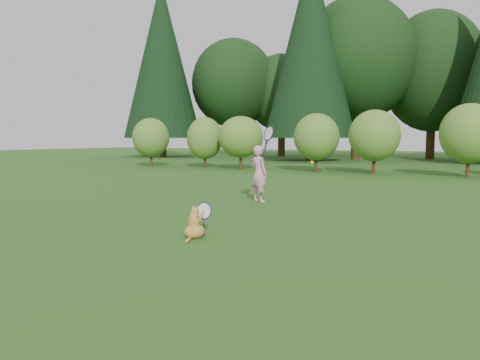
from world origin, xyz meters
The scene contains 6 objects.
ground centered at (0.00, 0.00, 0.00)m, with size 100.00×100.00×0.00m, color #285317.
shrub_row centered at (0.00, 13.00, 1.40)m, with size 28.00×3.00×2.80m, color #4E7825, non-canonical shape.
woodland_backdrop centered at (0.00, 23.00, 7.50)m, with size 48.00×10.00×15.00m, color black, non-canonical shape.
child centered at (-0.44, 2.86, 0.69)m, with size 0.81×0.59×1.97m.
cat centered at (0.54, -1.17, 0.25)m, with size 0.34×0.68×0.66m.
tennis_ball centered at (1.32, 1.63, 1.02)m, with size 0.07×0.07×0.07m.
Camera 1 is at (4.50, -6.85, 1.49)m, focal length 35.00 mm.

